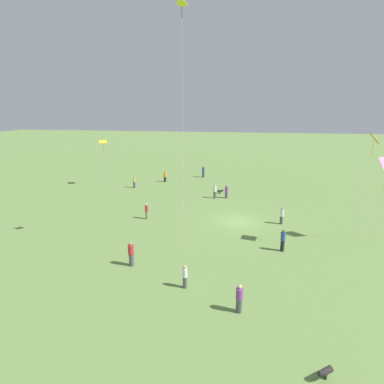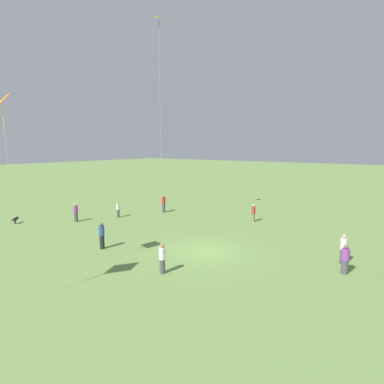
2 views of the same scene
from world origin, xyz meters
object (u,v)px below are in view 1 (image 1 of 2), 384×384
(person_4, at_px, (215,191))
(dog_1, at_px, (325,372))
(dog_0, at_px, (220,191))
(person_9, at_px, (282,216))
(person_1, at_px, (131,254))
(person_5, at_px, (185,276))
(kite_1, at_px, (374,142))
(kite_2, at_px, (182,34))
(person_6, at_px, (134,182))
(person_8, at_px, (283,240))
(person_10, at_px, (203,172))
(person_3, at_px, (165,177))
(kite_3, at_px, (103,143))
(person_11, at_px, (147,211))
(person_0, at_px, (226,192))
(person_7, at_px, (239,299))

(person_4, xyz_separation_m, dog_1, (26.02, 7.17, -0.50))
(dog_0, bearing_deg, person_9, 8.66)
(person_1, height_order, person_4, person_1)
(person_5, xyz_separation_m, person_9, (-12.49, 7.41, 0.05))
(person_9, bearing_deg, kite_1, -79.75)
(person_5, height_order, kite_1, kite_1)
(kite_2, bearing_deg, person_6, 5.76)
(person_8, distance_m, kite_2, 16.98)
(person_5, relative_size, person_9, 0.93)
(dog_1, bearing_deg, person_10, -21.96)
(person_10, height_order, kite_1, kite_1)
(person_1, relative_size, person_3, 1.13)
(person_9, relative_size, dog_0, 2.08)
(person_6, height_order, dog_1, person_6)
(person_8, relative_size, person_9, 1.09)
(person_8, relative_size, kite_3, 0.28)
(person_9, xyz_separation_m, dog_1, (18.20, -0.26, -0.45))
(person_11, bearing_deg, dog_1, 33.78)
(person_0, relative_size, kite_1, 0.18)
(dog_0, bearing_deg, person_6, -118.99)
(person_5, bearing_deg, kite_3, -78.54)
(person_8, height_order, kite_1, kite_1)
(person_5, bearing_deg, person_10, -107.84)
(person_1, bearing_deg, person_9, 9.76)
(person_7, distance_m, person_10, 34.59)
(kite_1, bearing_deg, kite_3, 118.00)
(person_3, distance_m, person_6, 5.62)
(person_1, bearing_deg, kite_2, 7.77)
(dog_1, bearing_deg, person_0, -24.90)
(person_9, height_order, dog_1, person_9)
(kite_2, bearing_deg, person_10, -20.54)
(person_1, bearing_deg, person_8, -10.59)
(person_8, relative_size, kite_2, 0.10)
(person_8, xyz_separation_m, dog_1, (12.12, 0.35, -0.53))
(person_4, bearing_deg, person_11, 177.03)
(person_7, relative_size, kite_1, 0.19)
(person_6, height_order, person_8, person_8)
(person_4, relative_size, person_6, 1.07)
(person_4, distance_m, kite_1, 19.80)
(kite_1, height_order, dog_1, kite_1)
(person_11, height_order, kite_3, kite_3)
(person_1, bearing_deg, person_0, 40.91)
(person_5, relative_size, person_10, 0.83)
(person_0, height_order, person_8, person_8)
(person_11, height_order, dog_1, person_11)
(dog_1, bearing_deg, person_11, 0.77)
(dog_1, bearing_deg, person_3, -12.02)
(person_8, bearing_deg, dog_0, -171.32)
(person_8, bearing_deg, person_9, 162.01)
(kite_3, bearing_deg, person_7, -27.02)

